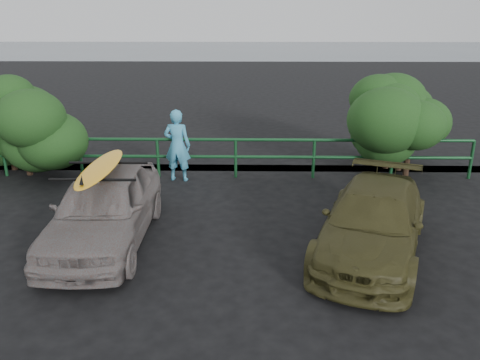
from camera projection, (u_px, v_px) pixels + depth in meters
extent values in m
plane|color=black|center=(164.00, 277.00, 7.44)|extent=(80.00, 80.00, 0.00)
plane|color=slate|center=(239.00, 49.00, 64.15)|extent=(200.00, 200.00, 0.00)
imported|color=slate|center=(105.00, 207.00, 8.44)|extent=(1.62, 3.94, 1.34)
imported|color=#3E3B1B|center=(373.00, 221.00, 8.08)|extent=(2.97, 4.31, 1.16)
imported|color=#429FC7|center=(177.00, 145.00, 11.65)|extent=(0.71, 0.51, 1.81)
ellipsoid|color=#FFAF1A|center=(101.00, 168.00, 8.20)|extent=(0.52, 2.39, 0.07)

